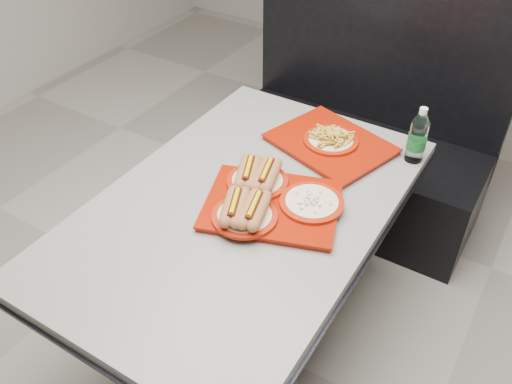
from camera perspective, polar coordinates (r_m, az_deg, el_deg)
The scene contains 6 objects.
ground at distance 2.39m, azimuth -1.15°, elevation -15.03°, with size 6.00×6.00×0.00m, color #A09A8F.
diner_table at distance 1.95m, azimuth -1.37°, elevation -4.89°, with size 0.92×1.42×0.75m.
booth_bench at distance 2.84m, azimuth 10.79°, elevation 5.65°, with size 1.30×0.57×1.35m.
tray_near at distance 1.80m, azimuth 1.16°, elevation -0.73°, with size 0.53×0.47×0.10m.
tray_far at distance 2.11m, azimuth 7.87°, elevation 5.29°, with size 0.51×0.45×0.09m.
water_bottle at distance 2.07m, azimuth 16.64°, elevation 5.47°, with size 0.07×0.07×0.22m.
Camera 1 is at (0.77, -1.17, 1.94)m, focal length 38.00 mm.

